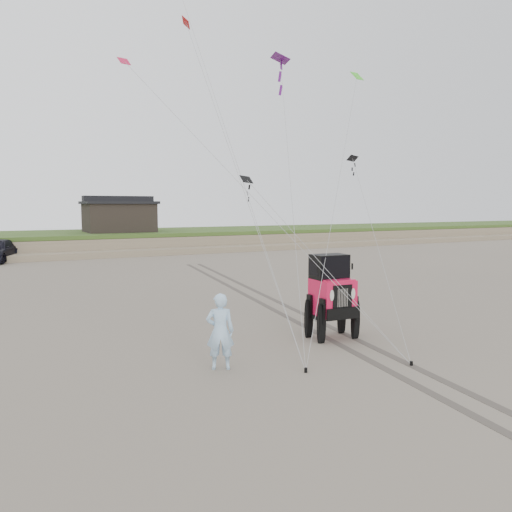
% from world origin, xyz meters
% --- Properties ---
extents(ground, '(160.00, 160.00, 0.00)m').
position_xyz_m(ground, '(0.00, 0.00, 0.00)').
color(ground, '#6B6054').
rests_on(ground, ground).
extents(dune_ridge, '(160.00, 14.25, 1.73)m').
position_xyz_m(dune_ridge, '(0.00, 37.50, 0.82)').
color(dune_ridge, '#7A6B54').
rests_on(dune_ridge, ground).
extents(cabin, '(6.40, 5.40, 3.35)m').
position_xyz_m(cabin, '(2.00, 37.00, 3.24)').
color(cabin, black).
rests_on(cabin, dune_ridge).
extents(jeep, '(2.74, 5.76, 2.10)m').
position_xyz_m(jeep, '(0.89, 1.98, 1.05)').
color(jeep, '#DE1543').
rests_on(jeep, ground).
extents(man, '(0.84, 0.71, 1.95)m').
position_xyz_m(man, '(-3.39, 0.86, 0.98)').
color(man, '#97B4E9').
rests_on(man, ground).
extents(kite_flock, '(11.29, 10.10, 9.74)m').
position_xyz_m(kite_flock, '(2.72, 9.66, 10.57)').
color(kite_flock, black).
rests_on(kite_flock, ground).
extents(stake_main, '(0.08, 0.08, 0.12)m').
position_xyz_m(stake_main, '(-1.62, -0.37, 0.06)').
color(stake_main, black).
rests_on(stake_main, ground).
extents(stake_aux, '(0.08, 0.08, 0.12)m').
position_xyz_m(stake_aux, '(1.11, -1.20, 0.06)').
color(stake_aux, black).
rests_on(stake_aux, ground).
extents(tire_tracks, '(5.22, 29.74, 0.01)m').
position_xyz_m(tire_tracks, '(2.00, 8.00, 0.00)').
color(tire_tracks, '#4C443D').
rests_on(tire_tracks, ground).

